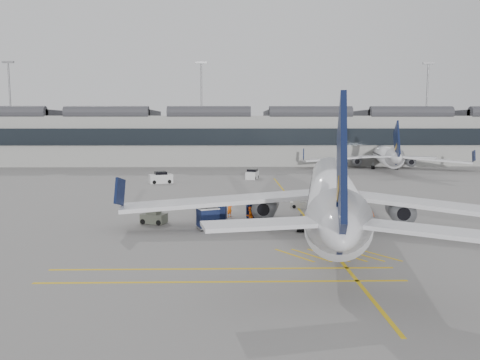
{
  "coord_description": "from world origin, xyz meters",
  "views": [
    {
      "loc": [
        2.52,
        -39.0,
        9.19
      ],
      "look_at": [
        3.44,
        4.41,
        4.0
      ],
      "focal_mm": 35.0,
      "sensor_mm": 36.0,
      "label": 1
    }
  ],
  "objects_px": {
    "pushback_tug": "(154,218)",
    "ramp_agent_b": "(250,216)",
    "belt_loader": "(305,203)",
    "airliner_main": "(332,193)",
    "ramp_agent_a": "(230,208)",
    "baggage_cart_a": "(255,209)"
  },
  "relations": [
    {
      "from": "airliner_main",
      "to": "ramp_agent_a",
      "type": "relative_size",
      "value": 23.26
    },
    {
      "from": "belt_loader",
      "to": "baggage_cart_a",
      "type": "relative_size",
      "value": 2.18
    },
    {
      "from": "airliner_main",
      "to": "pushback_tug",
      "type": "bearing_deg",
      "value": -177.37
    },
    {
      "from": "airliner_main",
      "to": "baggage_cart_a",
      "type": "xyz_separation_m",
      "value": [
        -6.6,
        3.84,
        -2.18
      ]
    },
    {
      "from": "belt_loader",
      "to": "baggage_cart_a",
      "type": "bearing_deg",
      "value": -122.77
    },
    {
      "from": "baggage_cart_a",
      "to": "ramp_agent_a",
      "type": "relative_size",
      "value": 1.09
    },
    {
      "from": "belt_loader",
      "to": "ramp_agent_b",
      "type": "relative_size",
      "value": 2.46
    },
    {
      "from": "airliner_main",
      "to": "ramp_agent_a",
      "type": "bearing_deg",
      "value": 160.71
    },
    {
      "from": "airliner_main",
      "to": "ramp_agent_b",
      "type": "bearing_deg",
      "value": 178.04
    },
    {
      "from": "pushback_tug",
      "to": "ramp_agent_a",
      "type": "bearing_deg",
      "value": 41.21
    },
    {
      "from": "pushback_tug",
      "to": "ramp_agent_b",
      "type": "bearing_deg",
      "value": 14.19
    },
    {
      "from": "airliner_main",
      "to": "ramp_agent_a",
      "type": "distance_m",
      "value": 10.72
    },
    {
      "from": "baggage_cart_a",
      "to": "ramp_agent_a",
      "type": "bearing_deg",
      "value": 149.5
    },
    {
      "from": "belt_loader",
      "to": "ramp_agent_a",
      "type": "xyz_separation_m",
      "value": [
        -8.32,
        -5.15,
        0.39
      ]
    },
    {
      "from": "ramp_agent_b",
      "to": "pushback_tug",
      "type": "bearing_deg",
      "value": -42.16
    },
    {
      "from": "belt_loader",
      "to": "ramp_agent_b",
      "type": "distance_m",
      "value": 10.91
    },
    {
      "from": "baggage_cart_a",
      "to": "pushback_tug",
      "type": "distance_m",
      "value": 9.61
    },
    {
      "from": "baggage_cart_a",
      "to": "ramp_agent_a",
      "type": "height_order",
      "value": "baggage_cart_a"
    },
    {
      "from": "baggage_cart_a",
      "to": "ramp_agent_a",
      "type": "xyz_separation_m",
      "value": [
        -2.44,
        1.42,
        -0.15
      ]
    },
    {
      "from": "belt_loader",
      "to": "baggage_cart_a",
      "type": "height_order",
      "value": "baggage_cart_a"
    },
    {
      "from": "ramp_agent_a",
      "to": "pushback_tug",
      "type": "distance_m",
      "value": 7.63
    },
    {
      "from": "belt_loader",
      "to": "pushback_tug",
      "type": "height_order",
      "value": "belt_loader"
    }
  ]
}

